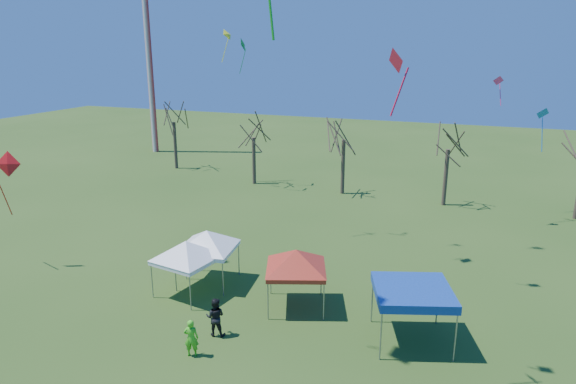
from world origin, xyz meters
name	(u,v)px	position (x,y,z in m)	size (l,w,h in m)	color
ground	(244,350)	(0.00, 0.00, 0.00)	(140.00, 140.00, 0.00)	#2C4C18
radio_mast	(148,43)	(-28.00, 34.00, 12.50)	(0.70, 0.70, 25.00)	silver
tree_0	(173,105)	(-20.85, 27.38, 6.49)	(3.83, 3.83, 8.44)	#3D2D21
tree_1	(253,121)	(-10.77, 24.65, 5.79)	(3.42, 3.42, 7.54)	#3D2D21
tree_2	(344,120)	(-2.37, 24.38, 6.29)	(3.71, 3.71, 8.18)	#3D2D21
tree_3	(450,129)	(6.03, 24.04, 6.08)	(3.59, 3.59, 7.91)	#3D2D21
tent_white_west	(186,245)	(-4.85, 3.59, 2.69)	(3.72, 3.72, 3.33)	gray
tent_white_mid	(207,234)	(-4.51, 5.07, 2.77)	(3.85, 3.85, 3.43)	gray
tent_red	(296,254)	(0.72, 4.32, 2.76)	(3.64, 3.64, 3.42)	gray
tent_blue	(413,292)	(6.32, 3.24, 2.28)	(3.99, 3.99, 2.48)	gray
person_green	(191,338)	(-1.84, -1.08, 0.81)	(0.59, 0.39, 1.62)	#42C41F
person_dark	(215,317)	(-1.67, 0.65, 0.87)	(0.85, 0.66, 1.75)	black
kite_14	(7,165)	(-15.67, 3.21, 5.97)	(1.47, 1.04, 3.81)	red
kite_2	(243,45)	(-11.40, 24.32, 12.27)	(0.69, 1.25, 2.99)	#16931E
kite_27	(397,62)	(5.58, 0.36, 11.71)	(0.84, 0.90, 2.18)	red
kite_13	(227,35)	(-11.89, 22.34, 13.06)	(0.86, 1.15, 2.69)	#FFF81A
kite_19	(498,81)	(9.04, 20.45, 9.94)	(0.85, 0.71, 1.99)	#E73386
kite_12	(542,114)	(12.34, 24.65, 7.44)	(1.27, 1.17, 3.30)	blue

